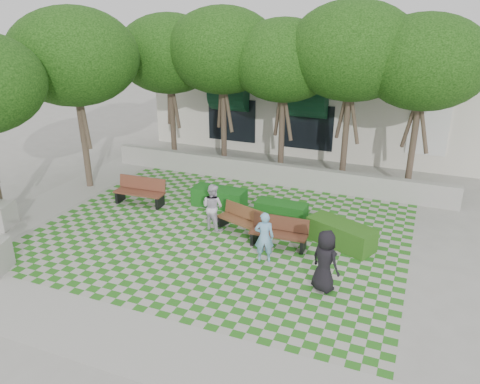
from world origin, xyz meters
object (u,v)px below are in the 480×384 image
at_px(hedge_midright, 281,211).
at_px(person_white, 213,207).
at_px(hedge_east, 341,234).
at_px(person_blue, 264,237).
at_px(person_dark, 325,261).
at_px(bench_east, 279,233).
at_px(hedge_midleft, 219,197).
at_px(bench_west, 140,192).
at_px(bench_mid, 241,220).

bearing_deg(hedge_midright, person_white, -140.50).
distance_m(hedge_east, person_blue, 2.72).
bearing_deg(person_dark, hedge_east, -59.71).
relative_size(hedge_east, hedge_midright, 1.19).
height_order(hedge_east, person_dark, person_dark).
xyz_separation_m(bench_east, hedge_midright, (-0.54, 1.95, -0.14)).
bearing_deg(hedge_midleft, hedge_midright, -5.55).
bearing_deg(person_white, bench_west, -2.18).
bearing_deg(person_blue, bench_east, -115.56).
distance_m(person_dark, person_white, 4.88).
height_order(bench_mid, hedge_midleft, bench_mid).
bearing_deg(hedge_east, hedge_midleft, 164.17).
height_order(bench_mid, person_white, person_white).
height_order(bench_mid, hedge_midright, bench_mid).
xyz_separation_m(hedge_east, person_blue, (-1.93, -1.87, 0.41)).
xyz_separation_m(bench_mid, person_white, (-0.97, -0.14, 0.38)).
xyz_separation_m(hedge_midright, person_dark, (2.40, -3.83, 0.55)).
height_order(hedge_east, person_white, person_white).
bearing_deg(person_blue, hedge_east, -154.43).
bearing_deg(bench_mid, hedge_midright, 75.69).
xyz_separation_m(hedge_east, hedge_midleft, (-4.88, 1.38, -0.03)).
bearing_deg(bench_mid, person_dark, -15.97).
relative_size(bench_east, hedge_east, 0.84).
relative_size(bench_east, bench_west, 0.92).
bearing_deg(person_white, hedge_midleft, -59.62).
distance_m(hedge_midright, person_dark, 4.55).
height_order(person_dark, person_white, person_dark).
bearing_deg(bench_east, bench_mid, 159.92).
distance_m(bench_west, hedge_midleft, 3.05).
relative_size(bench_east, hedge_midright, 1.01).
distance_m(bench_mid, bench_west, 4.53).
relative_size(bench_west, hedge_midright, 1.10).
height_order(hedge_midright, hedge_midleft, hedge_midleft).
distance_m(bench_mid, hedge_midright, 1.74).
bearing_deg(bench_west, person_dark, -24.78).
xyz_separation_m(bench_east, person_dark, (1.86, -1.89, 0.41)).
height_order(bench_west, hedge_east, bench_west).
bearing_deg(bench_mid, hedge_midleft, 152.19).
relative_size(hedge_east, person_dark, 1.25).
distance_m(bench_east, hedge_midleft, 3.78).
distance_m(bench_mid, person_dark, 4.15).
height_order(hedge_midright, person_dark, person_dark).
height_order(bench_east, bench_west, bench_west).
distance_m(bench_mid, hedge_east, 3.32).
xyz_separation_m(bench_east, hedge_east, (1.80, 0.81, -0.08)).
xyz_separation_m(bench_mid, person_blue, (1.37, -1.55, 0.37)).
relative_size(person_dark, person_white, 1.08).
relative_size(hedge_midleft, person_dark, 1.16).
height_order(hedge_east, hedge_midright, hedge_east).
xyz_separation_m(bench_east, bench_mid, (-1.51, 0.50, -0.04)).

